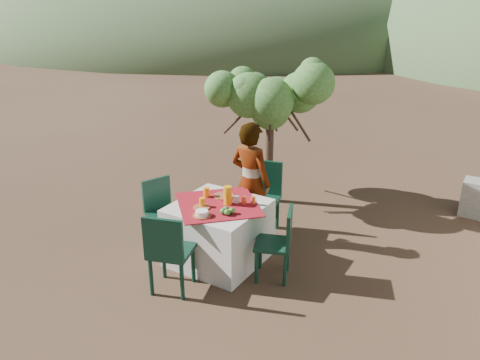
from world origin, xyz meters
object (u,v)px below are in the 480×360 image
(shrub_tree, at_px, (276,104))
(juice_pitcher, at_px, (228,195))
(chair_far, at_px, (263,194))
(person, at_px, (251,182))
(table, at_px, (219,232))
(chair_left, at_px, (161,208))
(chair_near, at_px, (168,250))
(chair_right, at_px, (279,241))

(shrub_tree, relative_size, juice_pitcher, 8.92)
(chair_far, height_order, shrub_tree, shrub_tree)
(person, height_order, shrub_tree, shrub_tree)
(table, relative_size, chair_left, 1.50)
(table, height_order, shrub_tree, shrub_tree)
(person, height_order, juice_pitcher, person)
(chair_near, xyz_separation_m, chair_right, (0.88, 0.89, -0.05))
(chair_far, xyz_separation_m, juice_pitcher, (0.03, -0.93, 0.32))
(chair_near, distance_m, chair_left, 1.21)
(shrub_tree, distance_m, juice_pitcher, 2.10)
(chair_near, bearing_deg, chair_right, -152.27)
(chair_near, xyz_separation_m, person, (0.10, 1.58, 0.28))
(juice_pitcher, bearing_deg, table, -147.09)
(chair_right, relative_size, shrub_tree, 0.44)
(chair_left, bearing_deg, chair_far, -25.12)
(chair_left, bearing_deg, table, -70.77)
(chair_near, height_order, chair_right, chair_near)
(chair_far, distance_m, chair_right, 1.21)
(chair_far, xyz_separation_m, chair_near, (-0.14, -1.85, -0.02))
(chair_far, relative_size, chair_right, 1.14)
(table, distance_m, juice_pitcher, 0.51)
(table, bearing_deg, person, 87.91)
(chair_left, relative_size, person, 0.54)
(chair_right, relative_size, person, 0.54)
(chair_far, height_order, chair_near, chair_far)
(juice_pitcher, bearing_deg, chair_far, 91.75)
(chair_left, distance_m, shrub_tree, 2.36)
(table, distance_m, shrub_tree, 2.35)
(chair_right, bearing_deg, chair_left, -110.19)
(chair_near, bearing_deg, chair_far, -111.92)
(table, xyz_separation_m, juice_pitcher, (0.10, 0.06, 0.49))
(juice_pitcher, bearing_deg, person, 96.28)
(chair_right, xyz_separation_m, person, (-0.79, 0.69, 0.32))
(chair_right, height_order, shrub_tree, shrub_tree)
(chair_right, xyz_separation_m, shrub_tree, (-1.10, 1.97, 1.09))
(chair_left, xyz_separation_m, shrub_tree, (0.62, 2.00, 1.09))
(chair_near, bearing_deg, chair_left, -63.52)
(chair_right, relative_size, juice_pitcher, 3.91)
(chair_left, relative_size, juice_pitcher, 3.90)
(shrub_tree, bearing_deg, chair_far, -70.37)
(chair_near, bearing_deg, shrub_tree, -103.19)
(chair_far, relative_size, person, 0.61)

